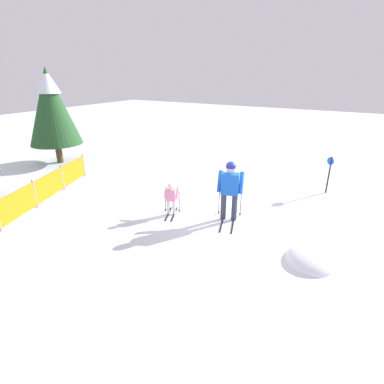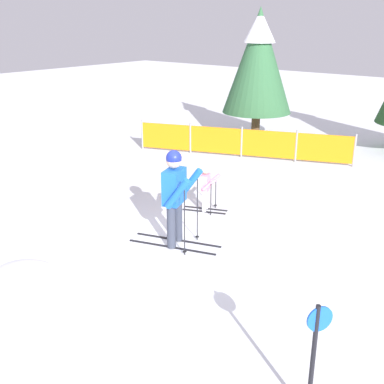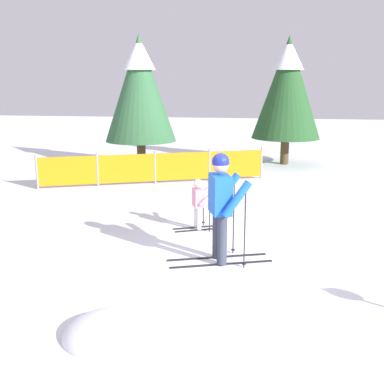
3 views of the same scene
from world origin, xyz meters
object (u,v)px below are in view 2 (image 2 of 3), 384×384
skier_adult (175,190)px  conifer_near (259,59)px  trail_marker (315,349)px  skier_child (206,185)px  safety_fence (242,142)px

skier_adult → conifer_near: (-3.38, 8.16, 1.62)m
conifer_near → trail_marker: bearing=-55.4°
skier_child → skier_adult: bearing=-93.8°
skier_child → conifer_near: (-2.79, 6.48, 2.10)m
skier_child → safety_fence: 4.48m
conifer_near → trail_marker: conifer_near is taller
skier_child → safety_fence: skier_child is taller
trail_marker → skier_adult: bearing=149.5°
skier_adult → trail_marker: skier_adult is taller
skier_child → conifer_near: conifer_near is taller
skier_adult → trail_marker: bearing=-49.1°
skier_adult → skier_child: bearing=90.7°
safety_fence → skier_child: bearing=-66.4°
skier_adult → skier_child: size_ratio=1.76×
skier_child → safety_fence: (-1.80, 4.10, -0.12)m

